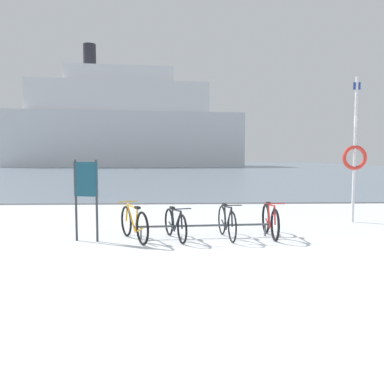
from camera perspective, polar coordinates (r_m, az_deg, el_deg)
ground at (r=60.34m, az=-0.98°, el=3.07°), size 80.00×132.00×0.08m
bike_rack at (r=9.60m, az=1.67°, el=-4.68°), size 3.19×0.31×0.31m
bicycle_0 at (r=9.34m, az=-7.93°, el=-4.30°), size 0.80×1.66×0.83m
bicycle_1 at (r=9.38m, az=-2.30°, el=-4.43°), size 0.61×1.61×0.76m
bicycle_2 at (r=9.53m, az=4.77°, el=-4.12°), size 0.46×1.66×0.81m
bicycle_3 at (r=9.82m, az=10.62°, el=-3.90°), size 0.46×1.67×0.83m
info_sign at (r=9.38m, az=-14.26°, el=0.69°), size 0.54×0.19×1.79m
rescue_post at (r=12.61m, az=21.30°, el=4.94°), size 0.70×0.11×4.05m
ferry_ship at (r=79.19m, az=-9.26°, el=8.81°), size 43.13×17.41×22.00m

